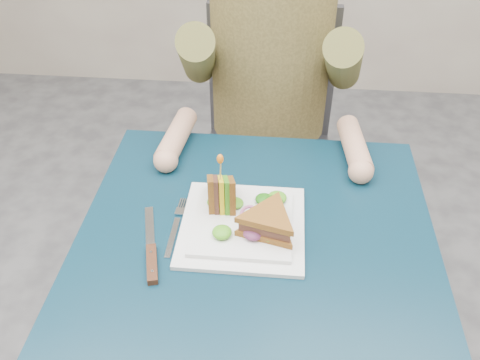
# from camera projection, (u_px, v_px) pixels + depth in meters

# --- Properties ---
(table) EXTENTS (0.75, 0.75, 0.73)m
(table) POSITION_uv_depth(u_px,v_px,m) (255.00, 264.00, 1.11)
(table) COLOR #08212F
(table) RESTS_ON ground
(chair) EXTENTS (0.42, 0.40, 0.93)m
(chair) POSITION_uv_depth(u_px,v_px,m) (269.00, 129.00, 1.72)
(chair) COLOR #47474C
(chair) RESTS_ON ground
(diner) EXTENTS (0.54, 0.59, 0.74)m
(diner) POSITION_uv_depth(u_px,v_px,m) (271.00, 38.00, 1.39)
(diner) COLOR brown
(diner) RESTS_ON chair
(plate) EXTENTS (0.26, 0.26, 0.02)m
(plate) POSITION_uv_depth(u_px,v_px,m) (243.00, 225.00, 1.07)
(plate) COLOR white
(plate) RESTS_ON table
(sandwich_flat) EXTENTS (0.17, 0.17, 0.05)m
(sandwich_flat) POSITION_uv_depth(u_px,v_px,m) (269.00, 222.00, 1.03)
(sandwich_flat) COLOR brown
(sandwich_flat) RESTS_ON plate
(sandwich_upright) EXTENTS (0.08, 0.13, 0.13)m
(sandwich_upright) POSITION_uv_depth(u_px,v_px,m) (221.00, 193.00, 1.08)
(sandwich_upright) COLOR brown
(sandwich_upright) RESTS_ON plate
(fork) EXTENTS (0.02, 0.18, 0.01)m
(fork) POSITION_uv_depth(u_px,v_px,m) (175.00, 228.00, 1.08)
(fork) COLOR silver
(fork) RESTS_ON table
(knife) EXTENTS (0.08, 0.22, 0.02)m
(knife) POSITION_uv_depth(u_px,v_px,m) (151.00, 257.00, 1.01)
(knife) COLOR silver
(knife) RESTS_ON table
(toothpick) EXTENTS (0.01, 0.01, 0.06)m
(toothpick) POSITION_uv_depth(u_px,v_px,m) (221.00, 170.00, 1.04)
(toothpick) COLOR tan
(toothpick) RESTS_ON sandwich_upright
(toothpick_frill) EXTENTS (0.01, 0.01, 0.02)m
(toothpick_frill) POSITION_uv_depth(u_px,v_px,m) (220.00, 159.00, 1.03)
(toothpick_frill) COLOR orange
(toothpick_frill) RESTS_ON sandwich_upright
(lettuce_spill) EXTENTS (0.15, 0.13, 0.02)m
(lettuce_spill) POSITION_uv_depth(u_px,v_px,m) (245.00, 214.00, 1.07)
(lettuce_spill) COLOR #337A14
(lettuce_spill) RESTS_ON plate
(onion_ring) EXTENTS (0.04, 0.04, 0.02)m
(onion_ring) POSITION_uv_depth(u_px,v_px,m) (250.00, 215.00, 1.06)
(onion_ring) COLOR #9E4C7A
(onion_ring) RESTS_ON plate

